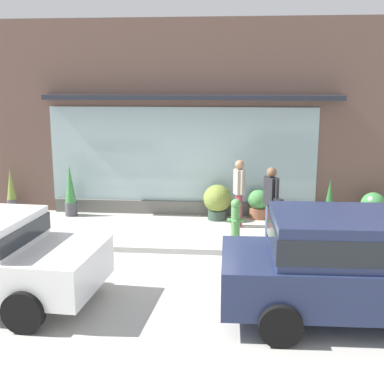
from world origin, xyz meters
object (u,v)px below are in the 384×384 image
(potted_plant_by_entrance, at_px, (70,191))
(potted_plant_window_right, at_px, (329,202))
(pedestrian_passerby, at_px, (239,188))
(potted_plant_doorstep, at_px, (373,207))
(potted_plant_corner_tall, at_px, (217,201))
(pedestrian_with_handbag, at_px, (271,198))
(potted_plant_trailing_edge, at_px, (11,192))
(potted_plant_near_hydrant, at_px, (258,203))
(fire_hydrant, at_px, (236,220))
(parked_car_navy, at_px, (360,262))

(potted_plant_by_entrance, height_order, potted_plant_window_right, potted_plant_by_entrance)
(pedestrian_passerby, height_order, potted_plant_doorstep, pedestrian_passerby)
(potted_plant_window_right, relative_size, potted_plant_corner_tall, 1.23)
(pedestrian_with_handbag, bearing_deg, potted_plant_trailing_edge, -138.89)
(potted_plant_near_hydrant, bearing_deg, potted_plant_window_right, -8.06)
(fire_hydrant, relative_size, potted_plant_trailing_edge, 0.79)
(pedestrian_with_handbag, height_order, potted_plant_near_hydrant, pedestrian_with_handbag)
(parked_car_navy, bearing_deg, pedestrian_with_handbag, 104.24)
(pedestrian_passerby, bearing_deg, fire_hydrant, 153.73)
(pedestrian_with_handbag, height_order, pedestrian_passerby, pedestrian_passerby)
(pedestrian_passerby, xyz_separation_m, parked_car_navy, (1.80, -4.88, -0.06))
(potted_plant_window_right, xyz_separation_m, potted_plant_doorstep, (1.09, 0.01, -0.12))
(potted_plant_doorstep, xyz_separation_m, potted_plant_near_hydrant, (-2.86, 0.24, -0.00))
(pedestrian_with_handbag, height_order, potted_plant_doorstep, pedestrian_with_handbag)
(pedestrian_passerby, bearing_deg, potted_plant_by_entrance, 58.97)
(fire_hydrant, height_order, potted_plant_near_hydrant, fire_hydrant)
(fire_hydrant, distance_m, pedestrian_passerby, 1.21)
(pedestrian_with_handbag, xyz_separation_m, potted_plant_corner_tall, (-1.28, 1.60, -0.47))
(pedestrian_passerby, xyz_separation_m, potted_plant_near_hydrant, (0.51, 0.83, -0.56))
(pedestrian_passerby, relative_size, parked_car_navy, 0.39)
(parked_car_navy, relative_size, potted_plant_doorstep, 5.41)
(pedestrian_passerby, height_order, potted_plant_window_right, pedestrian_passerby)
(pedestrian_with_handbag, distance_m, potted_plant_trailing_edge, 7.12)
(fire_hydrant, height_order, parked_car_navy, parked_car_navy)
(pedestrian_passerby, height_order, potted_plant_by_entrance, pedestrian_passerby)
(potted_plant_near_hydrant, bearing_deg, pedestrian_with_handbag, -83.27)
(parked_car_navy, relative_size, potted_plant_window_right, 3.82)
(potted_plant_by_entrance, distance_m, potted_plant_near_hydrant, 4.99)
(parked_car_navy, relative_size, potted_plant_corner_tall, 4.70)
(pedestrian_passerby, xyz_separation_m, potted_plant_corner_tall, (-0.55, 0.62, -0.47))
(potted_plant_by_entrance, bearing_deg, pedestrian_passerby, -8.30)
(fire_hydrant, xyz_separation_m, parked_car_navy, (1.86, -3.77, 0.43))
(potted_plant_corner_tall, relative_size, potted_plant_near_hydrant, 1.18)
(fire_hydrant, distance_m, potted_plant_corner_tall, 1.79)
(fire_hydrant, bearing_deg, potted_plant_trailing_edge, 162.73)
(pedestrian_passerby, relative_size, potted_plant_by_entrance, 1.20)
(potted_plant_by_entrance, bearing_deg, potted_plant_doorstep, -0.48)
(pedestrian_with_handbag, height_order, potted_plant_window_right, pedestrian_with_handbag)
(fire_hydrant, bearing_deg, pedestrian_passerby, 86.45)
(pedestrian_with_handbag, xyz_separation_m, potted_plant_by_entrance, (-5.19, 1.63, -0.30))
(potted_plant_by_entrance, relative_size, potted_plant_doorstep, 1.73)
(potted_plant_by_entrance, relative_size, potted_plant_trailing_edge, 1.14)
(pedestrian_with_handbag, relative_size, potted_plant_window_right, 1.47)
(potted_plant_by_entrance, bearing_deg, pedestrian_with_handbag, -17.45)
(potted_plant_corner_tall, height_order, potted_plant_doorstep, potted_plant_corner_tall)
(pedestrian_passerby, bearing_deg, potted_plant_doorstep, -102.87)
(fire_hydrant, height_order, potted_plant_window_right, potted_plant_window_right)
(pedestrian_passerby, bearing_deg, potted_plant_trailing_edge, 60.00)
(fire_hydrant, height_order, pedestrian_passerby, pedestrian_passerby)
(pedestrian_passerby, distance_m, potted_plant_near_hydrant, 1.12)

